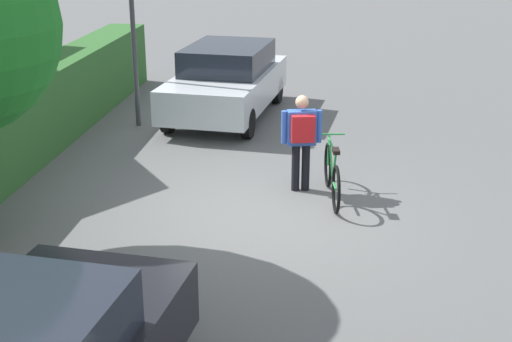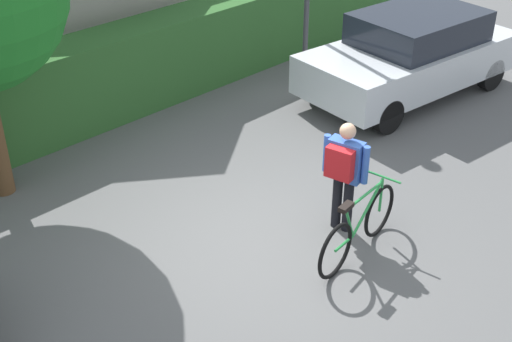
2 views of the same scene
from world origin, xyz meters
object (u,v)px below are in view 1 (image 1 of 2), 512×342
(parked_car_far, at_px, (227,80))
(person_rider, at_px, (302,135))
(bicycle, at_px, (332,175))
(street_lamp, at_px, (132,4))

(parked_car_far, xyz_separation_m, person_rider, (-4.25, -1.87, 0.14))
(bicycle, bearing_deg, street_lamp, 48.91)
(bicycle, xyz_separation_m, person_rider, (0.27, 0.50, 0.54))
(parked_car_far, relative_size, street_lamp, 1.14)
(street_lamp, bearing_deg, bicycle, -131.09)
(parked_car_far, height_order, bicycle, parked_car_far)
(person_rider, bearing_deg, bicycle, -118.70)
(parked_car_far, xyz_separation_m, bicycle, (-4.52, -2.37, -0.40))
(person_rider, distance_m, street_lamp, 5.12)
(bicycle, xyz_separation_m, street_lamp, (3.57, 4.09, 2.09))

